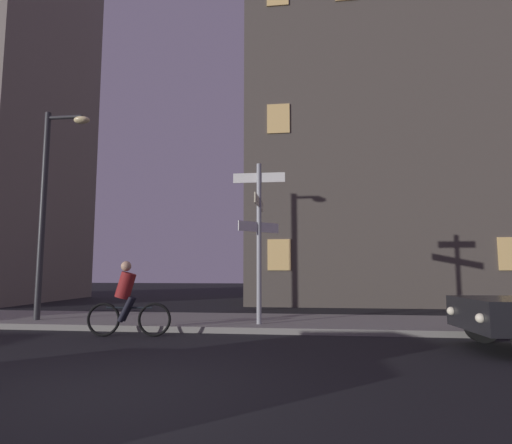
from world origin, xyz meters
TOP-DOWN VIEW (x-y plane):
  - ground_plane at (0.00, 0.00)m, footprint 80.00×80.00m
  - sidewalk_kerb at (0.00, 6.32)m, footprint 40.00×3.13m
  - signpost at (1.22, 5.42)m, footprint 1.29×1.64m
  - street_lamp at (-4.41, 5.57)m, footprint 1.28×0.28m
  - cyclist at (-1.49, 4.09)m, footprint 1.82×0.37m
  - building_right_block at (6.89, 14.71)m, footprint 14.00×6.32m

SIDE VIEW (x-z plane):
  - ground_plane at x=0.00m, z-range 0.00..0.00m
  - sidewalk_kerb at x=0.00m, z-range 0.00..0.14m
  - cyclist at x=-1.49m, z-range -0.06..1.55m
  - signpost at x=1.22m, z-range 0.48..4.38m
  - street_lamp at x=-4.41m, z-range 0.64..6.18m
  - building_right_block at x=6.89m, z-range 0.00..19.30m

